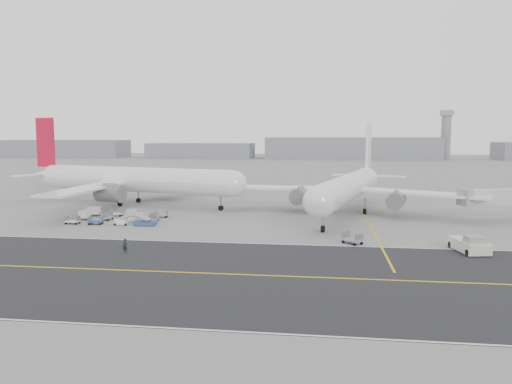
# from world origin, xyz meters

# --- Properties ---
(ground) EXTENTS (700.00, 700.00, 0.00)m
(ground) POSITION_xyz_m (0.00, 0.00, 0.00)
(ground) COLOR gray
(ground) RESTS_ON ground
(taxiway) EXTENTS (220.00, 59.00, 0.03)m
(taxiway) POSITION_xyz_m (5.02, -17.98, 0.01)
(taxiway) COLOR #262528
(taxiway) RESTS_ON ground
(horizon_buildings) EXTENTS (520.00, 28.00, 28.00)m
(horizon_buildings) POSITION_xyz_m (30.00, 260.00, 0.00)
(horizon_buildings) COLOR gray
(horizon_buildings) RESTS_ON ground
(control_tower) EXTENTS (7.00, 7.00, 31.25)m
(control_tower) POSITION_xyz_m (100.00, 265.00, 16.25)
(control_tower) COLOR gray
(control_tower) RESTS_ON ground
(airliner_a) EXTENTS (54.68, 53.51, 19.30)m
(airliner_a) POSITION_xyz_m (-19.99, 33.84, 5.56)
(airliner_a) COLOR white
(airliner_a) RESTS_ON ground
(airliner_b) EXTENTS (49.89, 51.05, 17.93)m
(airliner_b) POSITION_xyz_m (27.07, 27.59, 5.17)
(airliner_b) COLOR white
(airliner_b) RESTS_ON ground
(pushback_tug) EXTENTS (4.22, 8.38, 2.36)m
(pushback_tug) POSITION_xyz_m (41.03, -3.49, 0.97)
(pushback_tug) COLOR beige
(pushback_tug) RESTS_ON ground
(jet_bridge) EXTENTS (15.79, 7.88, 5.96)m
(jet_bridge) POSITION_xyz_m (53.13, 21.46, 4.15)
(jet_bridge) COLOR gray
(jet_bridge) RESTS_ON ground
(gse_cluster) EXTENTS (21.74, 17.32, 1.81)m
(gse_cluster) POSITION_xyz_m (-14.13, 13.59, 0.00)
(gse_cluster) COLOR gray
(gse_cluster) RESTS_ON ground
(stray_dolly) EXTENTS (3.10, 3.12, 1.68)m
(stray_dolly) POSITION_xyz_m (26.17, -0.52, 0.00)
(stray_dolly) COLOR silver
(stray_dolly) RESTS_ON ground
(ground_crew_a) EXTENTS (0.73, 0.53, 1.87)m
(ground_crew_a) POSITION_xyz_m (-3.35, -9.84, 0.93)
(ground_crew_a) COLOR black
(ground_crew_a) RESTS_ON ground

